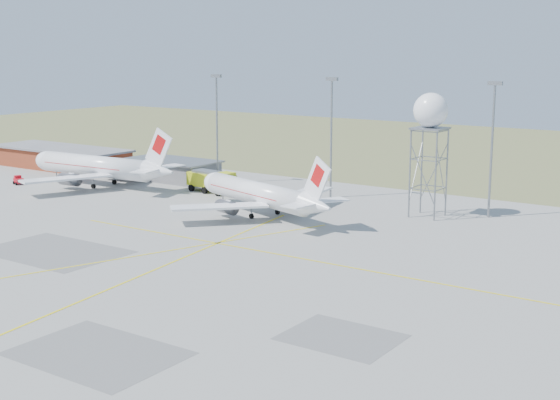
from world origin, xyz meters
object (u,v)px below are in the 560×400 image
Objects in this scene: radar_tower at (429,148)px; fire_truck at (212,182)px; baggage_tug at (19,181)px; airliner_far at (98,167)px; airliner_main at (260,194)px.

radar_tower is 1.85× the size of fire_truck.
fire_truck is 4.11× the size of baggage_tug.
radar_tower reaches higher than baggage_tug.
airliner_far is 62.84m from radar_tower.
radar_tower reaches higher than airliner_far.
fire_truck is at bearing 40.10° from baggage_tug.
airliner_far is 3.38× the size of fire_truck.
airliner_main is 21.09m from fire_truck.
radar_tower is (61.65, 9.96, 6.97)m from airliner_far.
radar_tower is at bearing -173.65° from airliner_far.
radar_tower is 40.81m from fire_truck.
airliner_main is 3.03× the size of fire_truck.
radar_tower is 77.84m from baggage_tug.
airliner_far is 13.92× the size of baggage_tug.
fire_truck is at bearing -12.57° from airliner_main.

